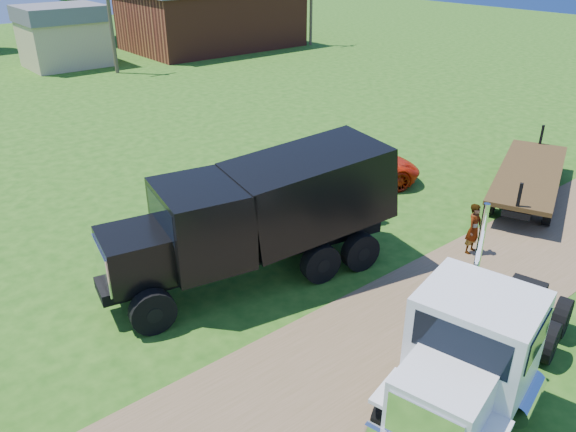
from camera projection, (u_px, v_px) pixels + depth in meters
ground at (438, 307)px, 15.95m from camera, size 140.00×140.00×0.00m
dirt_track at (439, 307)px, 15.94m from camera, size 120.00×4.20×0.01m
white_semi_tractor at (475, 352)px, 11.93m from camera, size 7.57×4.01×4.47m
black_dump_truck at (261, 213)px, 16.58m from camera, size 9.16×4.27×3.88m
orange_pickup at (351, 167)px, 23.47m from camera, size 6.36×4.77×1.61m
flatbed_trailer at (529, 177)px, 22.49m from camera, size 7.88×5.08×1.95m
spectator_a at (474, 229)px, 18.38m from camera, size 0.68×0.48×1.75m
spectator_b at (366, 202)px, 20.38m from camera, size 1.02×0.97×1.65m
brick_building at (212, 18)px, 52.68m from camera, size 15.40×10.40×5.30m
tan_shed at (63, 35)px, 44.83m from camera, size 6.20×5.40×4.70m
utility_poles at (109, 9)px, 41.49m from camera, size 42.20×0.28×9.00m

